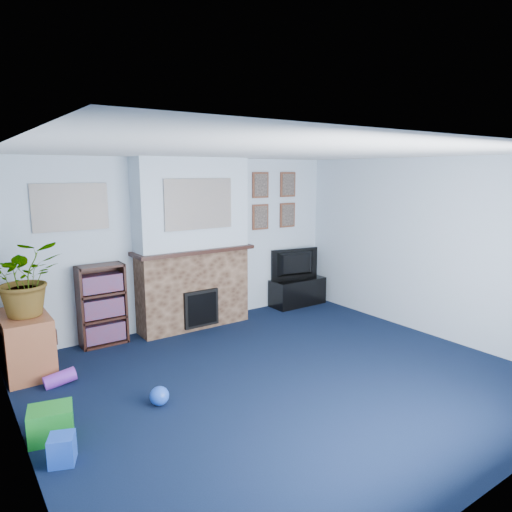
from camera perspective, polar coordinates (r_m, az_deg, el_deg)
floor at (r=5.15m, az=3.25°, el=-14.90°), size 5.00×4.50×0.01m
ceiling at (r=4.66m, az=3.56°, el=12.84°), size 5.00×4.50×0.01m
wall_back at (r=6.64m, az=-8.73°, el=1.65°), size 5.00×0.04×2.40m
wall_front at (r=3.37m, az=28.16°, el=-8.22°), size 5.00×0.04×2.40m
wall_left at (r=3.80m, az=-27.86°, el=-6.14°), size 0.04×4.50×2.40m
wall_right at (r=6.59m, az=20.72°, el=1.02°), size 0.04×4.50×2.40m
chimney_breast at (r=6.46m, az=-7.92°, el=1.29°), size 1.72×0.50×2.40m
collage_main at (r=6.21m, az=-7.17°, el=6.47°), size 1.00×0.03×0.68m
collage_left at (r=6.05m, az=-22.16°, el=5.67°), size 0.90×0.03×0.58m
portrait_tl at (r=7.22m, az=0.55°, el=8.86°), size 0.30×0.03×0.40m
portrait_tr at (r=7.55m, az=3.99°, el=8.90°), size 0.30×0.03×0.40m
portrait_bl at (r=7.25m, az=0.54°, el=4.90°), size 0.30×0.03×0.40m
portrait_br at (r=7.58m, az=3.94°, el=5.12°), size 0.30×0.03×0.40m
tv_stand at (r=7.70m, az=5.20°, el=-4.45°), size 0.94×0.40×0.45m
television at (r=7.61m, az=5.16°, el=-1.01°), size 0.87×0.27×0.50m
bookshelf at (r=6.21m, az=-18.69°, el=-6.02°), size 0.58×0.28×1.05m
sideboard at (r=5.74m, az=-26.84°, el=-9.56°), size 0.48×0.86×0.67m
potted_plant at (r=5.51m, az=-26.87°, el=-2.47°), size 0.78×0.68×0.83m
mantel_clock at (r=6.38m, az=-8.52°, el=1.47°), size 0.10×0.06×0.14m
mantel_candle at (r=6.54m, az=-5.67°, el=1.85°), size 0.05×0.05×0.16m
mantel_teddy at (r=6.18m, az=-12.58°, el=1.00°), size 0.14×0.14×0.14m
mantel_can at (r=6.76m, az=-2.47°, el=2.01°), size 0.06×0.06×0.11m
green_crate at (r=4.40m, az=-24.26°, el=-18.51°), size 0.40×0.35×0.28m
toy_ball at (r=4.66m, az=-11.99°, el=-16.76°), size 0.19×0.19×0.19m
toy_block at (r=4.08m, az=-23.07°, el=-21.40°), size 0.24×0.24×0.23m
toy_tube at (r=5.37m, az=-23.30°, el=-13.89°), size 0.33×0.15×0.19m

